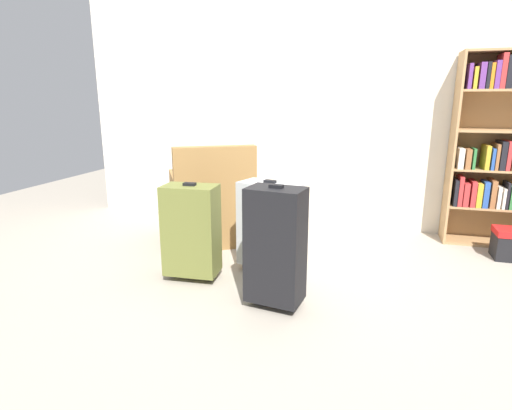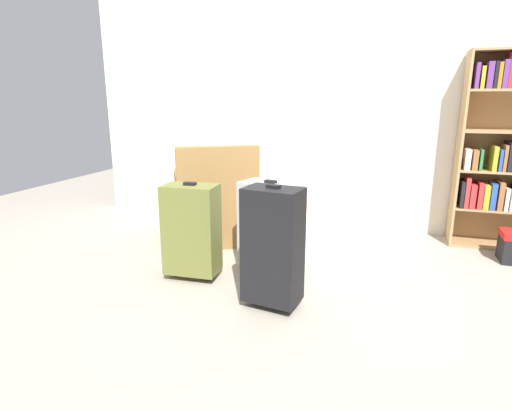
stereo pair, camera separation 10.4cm
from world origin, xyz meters
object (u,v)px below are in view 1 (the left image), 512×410
suitcase_olive (191,230)px  suitcase_black (275,245)px  suitcase_silver (270,225)px  mug (269,245)px  armchair (212,207)px  bookshelf (504,146)px

suitcase_olive → suitcase_black: 0.72m
suitcase_black → suitcase_silver: bearing=107.7°
mug → suitcase_black: suitcase_black is taller
suitcase_black → armchair: bearing=128.1°
armchair → mug: (0.58, -0.14, -0.27)m
bookshelf → mug: (-1.90, -0.75, -0.84)m
suitcase_olive → suitcase_black: bearing=-20.2°
bookshelf → armchair: bearing=-166.3°
bookshelf → armchair: (-2.49, -0.61, -0.57)m
bookshelf → suitcase_olive: bearing=-147.6°
armchair → suitcase_black: size_ratio=1.22×
bookshelf → suitcase_olive: size_ratio=2.34×
armchair → suitcase_black: armchair is taller
mug → suitcase_silver: size_ratio=0.17×
suitcase_silver → suitcase_olive: bearing=-150.7°
suitcase_black → mug: bearing=106.3°
armchair → suitcase_black: bearing=-51.9°
armchair → bookshelf: bearing=13.7°
suitcase_olive → mug: bearing=61.1°
suitcase_silver → bookshelf: bearing=33.2°
bookshelf → suitcase_silver: (-1.79, -1.17, -0.52)m
bookshelf → suitcase_black: 2.40m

